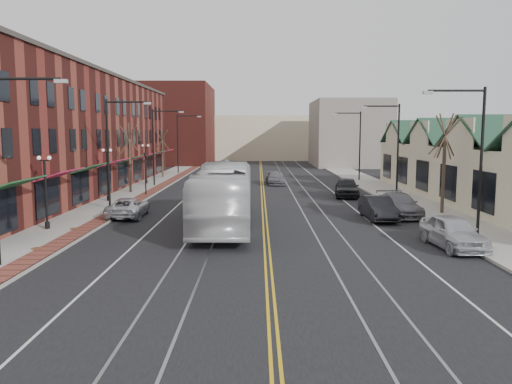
{
  "coord_description": "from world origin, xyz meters",
  "views": [
    {
      "loc": [
        -0.44,
        -20.71,
        5.8
      ],
      "look_at": [
        -0.58,
        10.68,
        2.0
      ],
      "focal_mm": 35.0,
      "sensor_mm": 36.0,
      "label": 1
    }
  ],
  "objects_px": {
    "parked_car_b": "(378,208)",
    "parked_car_d": "(347,187)",
    "parked_car_a": "(453,232)",
    "parked_suv": "(128,207)",
    "parked_car_c": "(399,205)",
    "transit_bus": "(224,196)"
  },
  "relations": [
    {
      "from": "parked_car_b",
      "to": "parked_car_d",
      "type": "relative_size",
      "value": 0.93
    },
    {
      "from": "parked_suv",
      "to": "parked_car_b",
      "type": "bearing_deg",
      "value": 175.21
    },
    {
      "from": "transit_bus",
      "to": "parked_car_b",
      "type": "relative_size",
      "value": 2.91
    },
    {
      "from": "parked_car_c",
      "to": "parked_car_d",
      "type": "bearing_deg",
      "value": 98.53
    },
    {
      "from": "transit_bus",
      "to": "parked_car_c",
      "type": "relative_size",
      "value": 2.54
    },
    {
      "from": "transit_bus",
      "to": "parked_car_b",
      "type": "bearing_deg",
      "value": -167.1
    },
    {
      "from": "parked_car_c",
      "to": "parked_car_d",
      "type": "height_order",
      "value": "parked_car_d"
    },
    {
      "from": "parked_suv",
      "to": "parked_car_d",
      "type": "distance_m",
      "value": 19.95
    },
    {
      "from": "parked_car_c",
      "to": "parked_car_d",
      "type": "relative_size",
      "value": 1.07
    },
    {
      "from": "transit_bus",
      "to": "parked_car_d",
      "type": "height_order",
      "value": "transit_bus"
    },
    {
      "from": "parked_car_b",
      "to": "parked_car_d",
      "type": "height_order",
      "value": "parked_car_d"
    },
    {
      "from": "parked_suv",
      "to": "transit_bus",
      "type": "bearing_deg",
      "value": 152.05
    },
    {
      "from": "parked_car_a",
      "to": "parked_car_c",
      "type": "relative_size",
      "value": 0.9
    },
    {
      "from": "transit_bus",
      "to": "parked_car_a",
      "type": "distance_m",
      "value": 13.17
    },
    {
      "from": "parked_car_a",
      "to": "parked_car_d",
      "type": "distance_m",
      "value": 19.86
    },
    {
      "from": "parked_suv",
      "to": "parked_car_a",
      "type": "relative_size",
      "value": 1.01
    },
    {
      "from": "transit_bus",
      "to": "parked_car_a",
      "type": "xyz_separation_m",
      "value": [
        11.83,
        -5.69,
        -1.08
      ]
    },
    {
      "from": "parked_suv",
      "to": "parked_car_c",
      "type": "relative_size",
      "value": 0.9
    },
    {
      "from": "parked_car_b",
      "to": "parked_suv",
      "type": "bearing_deg",
      "value": 175.15
    },
    {
      "from": "parked_car_a",
      "to": "parked_car_b",
      "type": "bearing_deg",
      "value": 97.84
    },
    {
      "from": "parked_suv",
      "to": "parked_car_d",
      "type": "relative_size",
      "value": 0.97
    },
    {
      "from": "parked_car_a",
      "to": "parked_car_c",
      "type": "height_order",
      "value": "parked_car_a"
    }
  ]
}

